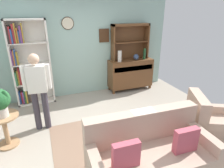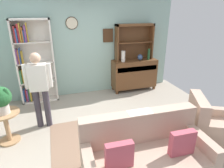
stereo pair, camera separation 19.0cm
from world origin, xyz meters
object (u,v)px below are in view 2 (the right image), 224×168
(bottle_wine, at_px, (149,54))
(book_stack, at_px, (136,114))
(sideboard_hutch, at_px, (134,37))
(bookshelf, at_px, (32,63))
(armchair_floral, at_px, (210,128))
(person_reading, at_px, (39,86))
(coffee_table, at_px, (135,123))
(potted_plant_large, at_px, (1,98))
(vase_round, at_px, (140,57))
(couch_floral, at_px, (145,157))
(sideboard, at_px, (134,73))
(plant_stand, at_px, (6,124))
(vase_tall, at_px, (123,56))

(bottle_wine, height_order, book_stack, bottle_wine)
(sideboard_hutch, relative_size, book_stack, 5.56)
(bookshelf, height_order, book_stack, bookshelf)
(armchair_floral, height_order, person_reading, person_reading)
(bottle_wine, relative_size, coffee_table, 0.40)
(bookshelf, distance_m, potted_plant_large, 1.72)
(vase_round, bearing_deg, couch_floral, -113.63)
(sideboard_hutch, distance_m, bottle_wine, 0.65)
(sideboard_hutch, distance_m, armchair_floral, 3.08)
(armchair_floral, relative_size, coffee_table, 1.30)
(sideboard, relative_size, couch_floral, 0.71)
(plant_stand, bearing_deg, coffee_table, -16.10)
(vase_round, relative_size, coffee_table, 0.21)
(vase_round, bearing_deg, coffee_table, -116.80)
(sideboard, height_order, bottle_wine, bottle_wine)
(sideboard_hutch, xyz_separation_m, bottle_wine, (0.39, -0.20, -0.48))
(coffee_table, bearing_deg, vase_round, 63.20)
(sideboard_hutch, bearing_deg, person_reading, -152.82)
(potted_plant_large, bearing_deg, vase_tall, 28.23)
(bookshelf, bearing_deg, couch_floral, -62.37)
(potted_plant_large, relative_size, person_reading, 0.32)
(sideboard_hutch, height_order, coffee_table, sideboard_hutch)
(vase_tall, xyz_separation_m, bottle_wine, (0.78, -0.01, 0.01))
(bottle_wine, distance_m, person_reading, 3.17)
(vase_tall, xyz_separation_m, person_reading, (-2.18, -1.13, -0.17))
(sideboard_hutch, bearing_deg, vase_tall, -154.11)
(vase_round, bearing_deg, armchair_floral, -86.03)
(vase_round, xyz_separation_m, plant_stand, (-3.32, -1.48, -0.63))
(couch_floral, height_order, book_stack, couch_floral)
(person_reading, height_order, coffee_table, person_reading)
(plant_stand, xyz_separation_m, book_stack, (2.29, -0.55, 0.09))
(sideboard, relative_size, vase_tall, 4.23)
(coffee_table, distance_m, book_stack, 0.15)
(coffee_table, bearing_deg, potted_plant_large, 164.51)
(armchair_floral, relative_size, book_stack, 5.24)
(vase_tall, height_order, coffee_table, vase_tall)
(couch_floral, xyz_separation_m, person_reading, (-1.42, 1.78, 0.59))
(sideboard, height_order, book_stack, sideboard)
(sideboard_hutch, relative_size, coffee_table, 1.38)
(vase_round, distance_m, bottle_wine, 0.27)
(bookshelf, relative_size, vase_tall, 6.83)
(vase_tall, xyz_separation_m, vase_round, (0.52, 0.01, -0.07))
(potted_plant_large, relative_size, coffee_table, 0.62)
(sideboard, bearing_deg, armchair_floral, -83.38)
(bottle_wine, bearing_deg, book_stack, -122.72)
(person_reading, height_order, book_stack, person_reading)
(couch_floral, bearing_deg, bottle_wine, 62.06)
(bottle_wine, bearing_deg, vase_tall, 179.34)
(potted_plant_large, relative_size, book_stack, 2.50)
(sideboard_hutch, relative_size, plant_stand, 1.82)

